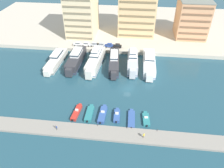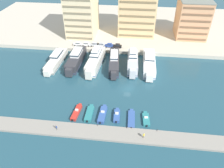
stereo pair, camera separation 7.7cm
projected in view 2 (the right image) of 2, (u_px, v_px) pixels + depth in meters
ground_plane at (127, 89)px, 79.63m from camera, size 400.00×400.00×0.00m
quay_promenade at (134, 25)px, 128.43m from camera, size 180.00×70.00×1.66m
pier_dock at (123, 135)px, 61.83m from camera, size 120.00×5.29×0.67m
yacht_ivory_far_left at (56, 60)px, 93.41m from camera, size 4.99×21.21×6.43m
yacht_charcoal_left at (76, 59)px, 93.23m from camera, size 5.01×22.01×7.09m
yacht_ivory_mid_left at (95, 60)px, 91.50m from camera, size 5.81×22.31×8.83m
yacht_charcoal_center_left at (114, 62)px, 91.36m from camera, size 5.68×21.70×6.95m
yacht_silver_center at (133, 61)px, 90.78m from camera, size 4.83×19.23×8.71m
yacht_white_center_right at (149, 63)px, 91.16m from camera, size 4.95×23.10×6.60m
motorboat_red_far_left at (77, 112)px, 69.10m from camera, size 2.28×7.78×1.43m
motorboat_teal_left at (89, 113)px, 68.67m from camera, size 2.16×7.70×0.97m
motorboat_blue_mid_left at (103, 114)px, 68.27m from camera, size 2.20×8.18×1.55m
motorboat_blue_center_left at (117, 115)px, 67.83m from camera, size 2.06×6.26×1.61m
motorboat_blue_center at (131, 119)px, 66.91m from camera, size 2.29×8.36×0.81m
motorboat_teal_center_right at (146, 119)px, 66.78m from camera, size 2.43×6.34×1.14m
car_white_far_left at (78, 44)px, 104.27m from camera, size 4.14×1.99×1.80m
car_white_left at (86, 44)px, 104.08m from camera, size 4.16×2.04×1.80m
car_silver_mid_left at (95, 44)px, 103.80m from camera, size 4.15×2.01×1.80m
car_silver_center_left at (101, 44)px, 103.53m from camera, size 4.12×1.97×1.80m
car_blue_center at (109, 45)px, 102.98m from camera, size 4.14×2.00×1.80m
car_black_center_right at (117, 46)px, 102.55m from camera, size 4.11×1.95×1.80m
apartment_block_far_left at (82, 10)px, 108.82m from camera, size 14.30×18.32×26.80m
apartment_block_left at (138, 8)px, 109.24m from camera, size 18.67×15.24×28.72m
apartment_block_mid_left at (192, 18)px, 108.67m from camera, size 14.90×16.22×20.56m
pedestrian_near_edge at (144, 135)px, 59.98m from camera, size 0.49×0.55×1.77m
pedestrian_mid_deck at (56, 127)px, 62.39m from camera, size 0.55×0.46×1.70m
bollard_west at (97, 125)px, 64.10m from camera, size 0.20×0.20×0.61m
bollard_west_mid at (127, 127)px, 63.28m from camera, size 0.20×0.20×0.61m
bollard_east_mid at (157, 130)px, 62.45m from camera, size 0.20×0.20×0.61m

